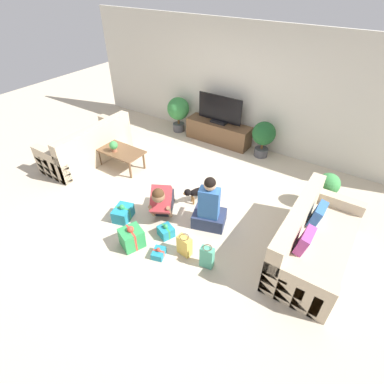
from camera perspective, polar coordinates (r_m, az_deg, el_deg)
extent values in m
plane|color=beige|center=(5.54, -2.83, -1.26)|extent=(16.00, 16.00, 0.00)
cube|color=beige|center=(6.94, 10.40, 18.90)|extent=(8.40, 0.06, 2.60)
cube|color=#C6B293|center=(6.97, -19.33, 7.58)|extent=(0.87, 1.90, 0.42)
cube|color=#C6B293|center=(6.54, -18.19, 10.03)|extent=(0.20, 1.90, 0.42)
cube|color=#C6B293|center=(7.41, -14.39, 11.16)|extent=(0.87, 0.16, 0.60)
cube|color=#C6B293|center=(6.54, -25.16, 4.80)|extent=(0.87, 0.16, 0.60)
cube|color=red|center=(6.88, -17.30, 11.07)|extent=(0.18, 0.34, 0.32)
cube|color=#288E6B|center=(6.56, -21.26, 8.81)|extent=(0.18, 0.34, 0.32)
cube|color=#C6B293|center=(4.71, 22.28, -9.93)|extent=(0.87, 1.90, 0.42)
cube|color=#C6B293|center=(4.45, 19.52, -4.72)|extent=(0.20, 1.90, 0.42)
cube|color=#C6B293|center=(4.06, 19.21, -16.96)|extent=(0.87, 0.16, 0.60)
cube|color=#C6B293|center=(5.32, 24.99, -3.21)|extent=(0.87, 0.16, 0.60)
cube|color=#9E4293|center=(4.24, 20.65, -8.65)|extent=(0.18, 0.34, 0.32)
cube|color=#3366AD|center=(4.71, 22.81, -3.92)|extent=(0.18, 0.34, 0.32)
cube|color=brown|center=(6.38, -13.54, 7.66)|extent=(1.00, 0.53, 0.03)
cylinder|color=brown|center=(6.67, -17.21, 6.34)|extent=(0.04, 0.04, 0.37)
cylinder|color=brown|center=(6.09, -11.69, 4.12)|extent=(0.04, 0.04, 0.37)
cylinder|color=brown|center=(6.89, -14.70, 7.90)|extent=(0.04, 0.04, 0.37)
cylinder|color=brown|center=(6.33, -9.15, 5.88)|extent=(0.04, 0.04, 0.37)
cube|color=brown|center=(7.29, 5.05, 11.28)|extent=(1.56, 0.44, 0.49)
cube|color=black|center=(7.18, 5.17, 13.20)|extent=(0.38, 0.20, 0.05)
cube|color=black|center=(7.05, 5.32, 15.55)|extent=(1.09, 0.03, 0.59)
cylinder|color=#336B84|center=(5.79, 23.57, -1.66)|extent=(0.27, 0.27, 0.20)
cylinder|color=brown|center=(5.70, 23.97, -0.41)|extent=(0.05, 0.05, 0.12)
sphere|color=#3D8E47|center=(5.57, 24.54, 1.38)|extent=(0.39, 0.39, 0.39)
cylinder|color=#4C4C51|center=(7.86, -2.54, 12.26)|extent=(0.29, 0.29, 0.19)
cylinder|color=brown|center=(7.79, -2.57, 13.45)|extent=(0.05, 0.05, 0.16)
sphere|color=#337F3D|center=(7.66, -2.64, 15.58)|extent=(0.55, 0.55, 0.55)
cylinder|color=#4C4C51|center=(6.92, 12.99, 7.44)|extent=(0.30, 0.30, 0.18)
cylinder|color=brown|center=(6.84, 13.19, 8.65)|extent=(0.05, 0.05, 0.15)
sphere|color=#1E5628|center=(6.71, 13.54, 10.79)|extent=(0.50, 0.50, 0.50)
cube|color=#23232D|center=(5.25, -5.25, -1.95)|extent=(0.46, 0.52, 0.28)
cube|color=#AD3338|center=(4.87, -5.93, -1.42)|extent=(0.51, 0.57, 0.44)
sphere|color=#8E6647|center=(4.61, -6.44, -0.78)|extent=(0.21, 0.21, 0.21)
sphere|color=#472D19|center=(4.59, -6.47, -0.43)|extent=(0.19, 0.19, 0.19)
cylinder|color=#8E6647|center=(4.93, -7.65, -3.60)|extent=(0.17, 0.25, 0.38)
cylinder|color=#8E6647|center=(4.88, -4.33, -3.81)|extent=(0.17, 0.25, 0.38)
cube|color=#283351|center=(4.96, 3.28, -5.03)|extent=(0.62, 0.54, 0.24)
cube|color=#3366AD|center=(4.66, 3.28, -2.08)|extent=(0.37, 0.29, 0.52)
sphere|color=tan|center=(4.45, 3.47, 1.44)|extent=(0.20, 0.20, 0.20)
sphere|color=black|center=(4.43, 3.45, 1.72)|extent=(0.18, 0.18, 0.18)
cylinder|color=tan|center=(4.85, 5.27, -1.56)|extent=(0.13, 0.26, 0.06)
cylinder|color=tan|center=(4.89, 2.33, -1.05)|extent=(0.13, 0.26, 0.06)
ellipsoid|color=black|center=(5.33, 1.36, 0.11)|extent=(0.33, 0.38, 0.15)
sphere|color=black|center=(5.25, -0.86, -0.08)|extent=(0.13, 0.13, 0.13)
sphere|color=olive|center=(5.24, -1.37, -0.30)|extent=(0.06, 0.06, 0.06)
cylinder|color=black|center=(5.38, 3.43, 0.84)|extent=(0.07, 0.08, 0.09)
cylinder|color=olive|center=(5.42, 0.00, -1.17)|extent=(0.03, 0.03, 0.15)
cylinder|color=olive|center=(5.36, 0.30, -1.68)|extent=(0.03, 0.03, 0.15)
cylinder|color=olive|center=(5.49, 2.34, -0.62)|extent=(0.03, 0.03, 0.15)
cylinder|color=olive|center=(5.43, 2.67, -1.12)|extent=(0.03, 0.03, 0.15)
cube|color=teal|center=(5.19, -13.00, -3.96)|extent=(0.35, 0.41, 0.22)
cube|color=#2D934C|center=(5.19, -13.00, -3.96)|extent=(0.26, 0.11, 0.22)
sphere|color=#2D934C|center=(5.10, -13.21, -2.82)|extent=(0.09, 0.09, 0.09)
cube|color=#2D934C|center=(4.68, -11.39, -8.55)|extent=(0.40, 0.41, 0.31)
cube|color=red|center=(4.68, -11.39, -8.55)|extent=(0.29, 0.14, 0.31)
sphere|color=red|center=(4.56, -11.67, -6.99)|extent=(0.10, 0.10, 0.10)
cube|color=teal|center=(4.80, -4.98, -7.49)|extent=(0.29, 0.28, 0.17)
cube|color=#2D934C|center=(4.80, -4.98, -7.49)|extent=(0.22, 0.11, 0.17)
sphere|color=#2D934C|center=(4.72, -5.05, -6.56)|extent=(0.07, 0.07, 0.07)
cube|color=teal|center=(4.55, -6.36, -11.52)|extent=(0.23, 0.26, 0.11)
cube|color=red|center=(4.55, -6.36, -11.52)|extent=(0.17, 0.08, 0.11)
sphere|color=red|center=(4.49, -6.43, -10.86)|extent=(0.06, 0.06, 0.06)
cube|color=#E5B74C|center=(4.47, -1.45, -10.17)|extent=(0.23, 0.15, 0.33)
torus|color=#4C3823|center=(4.34, -1.49, -8.56)|extent=(0.16, 0.16, 0.01)
cube|color=#4CA384|center=(4.32, 2.87, -12.30)|extent=(0.20, 0.13, 0.36)
torus|color=#4C3823|center=(4.16, 2.95, -10.55)|extent=(0.14, 0.14, 0.01)
cylinder|color=#A36042|center=(6.34, -14.58, 7.80)|extent=(0.11, 0.11, 0.07)
sphere|color=#3D8E47|center=(6.29, -14.73, 8.61)|extent=(0.17, 0.17, 0.17)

